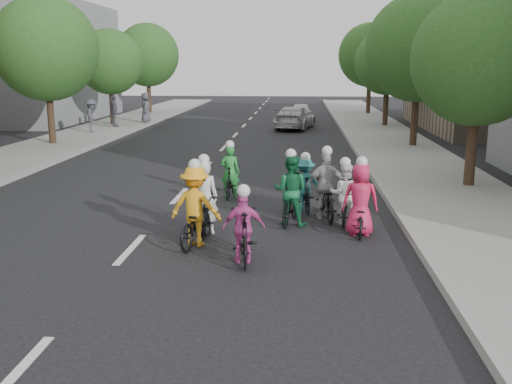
# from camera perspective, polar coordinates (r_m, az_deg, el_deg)

# --- Properties ---
(ground) EXTENTS (120.00, 120.00, 0.00)m
(ground) POSITION_cam_1_polar(r_m,az_deg,el_deg) (12.35, -12.43, -5.61)
(ground) COLOR black
(ground) RESTS_ON ground
(sidewalk_left) EXTENTS (4.00, 80.00, 0.15)m
(sidewalk_left) POSITION_cam_1_polar(r_m,az_deg,el_deg) (24.42, -23.87, 2.76)
(sidewalk_left) COLOR gray
(sidewalk_left) RESTS_ON ground
(curb_left) EXTENTS (0.18, 80.00, 0.18)m
(curb_left) POSITION_cam_1_polar(r_m,az_deg,el_deg) (23.57, -19.68, 2.82)
(curb_left) COLOR #999993
(curb_left) RESTS_ON ground
(sidewalk_right) EXTENTS (4.00, 80.00, 0.15)m
(sidewalk_right) POSITION_cam_1_polar(r_m,az_deg,el_deg) (22.01, 16.05, 2.38)
(sidewalk_right) COLOR gray
(sidewalk_right) RESTS_ON ground
(curb_right) EXTENTS (0.18, 80.00, 0.18)m
(curb_right) POSITION_cam_1_polar(r_m,az_deg,el_deg) (21.69, 11.01, 2.54)
(curb_right) COLOR #999993
(curb_right) RESTS_ON ground
(bldg_sw) EXTENTS (10.00, 14.00, 8.00)m
(bldg_sw) POSITION_cam_1_polar(r_m,az_deg,el_deg) (43.80, -22.64, 11.94)
(bldg_sw) COLOR slate
(bldg_sw) RESTS_ON ground
(tree_l_3) EXTENTS (4.80, 4.80, 6.93)m
(tree_l_3) POSITION_cam_1_polar(r_m,az_deg,el_deg) (28.72, -20.30, 13.29)
(tree_l_3) COLOR black
(tree_l_3) RESTS_ON ground
(tree_l_4) EXTENTS (4.00, 4.00, 5.97)m
(tree_l_4) POSITION_cam_1_polar(r_m,az_deg,el_deg) (37.11, -14.41, 12.49)
(tree_l_4) COLOR black
(tree_l_4) RESTS_ON ground
(tree_l_5) EXTENTS (4.80, 4.80, 6.93)m
(tree_l_5) POSITION_cam_1_polar(r_m,az_deg,el_deg) (45.75, -10.80, 13.30)
(tree_l_5) COLOR black
(tree_l_5) RESTS_ON ground
(tree_r_0) EXTENTS (4.00, 4.00, 5.97)m
(tree_r_0) POSITION_cam_1_polar(r_m,az_deg,el_deg) (18.59, 21.38, 12.28)
(tree_r_0) COLOR black
(tree_r_0) RESTS_ON ground
(tree_r_1) EXTENTS (4.80, 4.80, 6.93)m
(tree_r_1) POSITION_cam_1_polar(r_m,az_deg,el_deg) (27.35, 15.94, 13.65)
(tree_r_1) COLOR black
(tree_r_1) RESTS_ON ground
(tree_r_2) EXTENTS (4.00, 4.00, 5.97)m
(tree_r_2) POSITION_cam_1_polar(r_m,az_deg,el_deg) (36.21, 13.04, 12.56)
(tree_r_2) COLOR black
(tree_r_2) RESTS_ON ground
(tree_r_3) EXTENTS (4.80, 4.80, 6.93)m
(tree_r_3) POSITION_cam_1_polar(r_m,az_deg,el_deg) (45.14, 11.36, 13.29)
(tree_r_3) COLOR black
(tree_r_3) RESTS_ON ground
(cyclist_0) EXTENTS (0.71, 1.80, 1.85)m
(cyclist_0) POSITION_cam_1_polar(r_m,az_deg,el_deg) (13.16, -5.10, -1.55)
(cyclist_0) COLOR black
(cyclist_0) RESTS_ON ground
(cyclist_1) EXTENTS (0.95, 1.66, 1.86)m
(cyclist_1) POSITION_cam_1_polar(r_m,az_deg,el_deg) (13.77, 3.46, -0.39)
(cyclist_1) COLOR black
(cyclist_1) RESTS_ON ground
(cyclist_2) EXTENTS (1.22, 1.93, 1.89)m
(cyclist_2) POSITION_cam_1_polar(r_m,az_deg,el_deg) (12.25, -6.01, -2.15)
(cyclist_2) COLOR black
(cyclist_2) RESTS_ON ground
(cyclist_3) EXTENTS (0.87, 1.81, 1.57)m
(cyclist_3) POSITION_cam_1_polar(r_m,az_deg,el_deg) (11.17, -1.19, -4.05)
(cyclist_3) COLOR black
(cyclist_3) RESTS_ON ground
(cyclist_4) EXTENTS (0.85, 1.62, 1.82)m
(cyclist_4) POSITION_cam_1_polar(r_m,az_deg,el_deg) (13.17, 10.34, -1.50)
(cyclist_4) COLOR black
(cyclist_4) RESTS_ON ground
(cyclist_5) EXTENTS (0.58, 1.57, 1.68)m
(cyclist_5) POSITION_cam_1_polar(r_m,az_deg,el_deg) (16.63, -2.57, 1.45)
(cyclist_5) COLOR black
(cyclist_5) RESTS_ON ground
(cyclist_6) EXTENTS (0.77, 1.55, 1.65)m
(cyclist_6) POSITION_cam_1_polar(r_m,az_deg,el_deg) (14.04, 8.78, -0.78)
(cyclist_6) COLOR black
(cyclist_6) RESTS_ON ground
(cyclist_7) EXTENTS (0.99, 1.63, 1.58)m
(cyclist_7) POSITION_cam_1_polar(r_m,az_deg,el_deg) (15.11, 4.91, 0.37)
(cyclist_7) COLOR black
(cyclist_7) RESTS_ON ground
(cyclist_8) EXTENTS (1.05, 1.95, 1.86)m
(cyclist_8) POSITION_cam_1_polar(r_m,az_deg,el_deg) (14.43, 6.99, -0.15)
(cyclist_8) COLOR black
(cyclist_8) RESTS_ON ground
(follow_car_lead) EXTENTS (2.77, 4.93, 1.35)m
(follow_car_lead) POSITION_cam_1_polar(r_m,az_deg,el_deg) (34.71, 3.89, 7.42)
(follow_car_lead) COLOR #B6B5BA
(follow_car_lead) RESTS_ON ground
(follow_car_trail) EXTENTS (1.58, 3.64, 1.22)m
(follow_car_trail) POSITION_cam_1_polar(r_m,az_deg,el_deg) (40.26, 4.53, 8.04)
(follow_car_trail) COLOR white
(follow_car_trail) RESTS_ON ground
(spectator_0) EXTENTS (0.98, 1.30, 1.79)m
(spectator_0) POSITION_cam_1_polar(r_m,az_deg,el_deg) (32.99, -16.12, 7.34)
(spectator_0) COLOR #4A4955
(spectator_0) RESTS_ON sidewalk_left
(spectator_1) EXTENTS (0.86, 1.21, 1.90)m
(spectator_1) POSITION_cam_1_polar(r_m,az_deg,el_deg) (35.44, -14.03, 7.88)
(spectator_1) COLOR #535260
(spectator_1) RESTS_ON sidewalk_left
(spectator_2) EXTENTS (0.74, 1.01, 1.91)m
(spectator_2) POSITION_cam_1_polar(r_m,az_deg,el_deg) (37.80, -10.97, 8.30)
(spectator_2) COLOR #4D4B58
(spectator_2) RESTS_ON sidewalk_left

